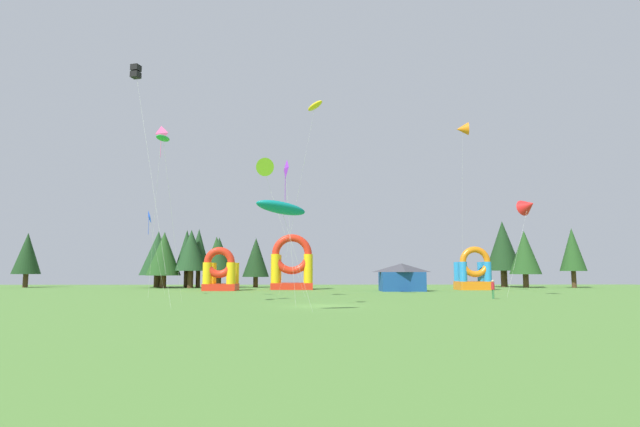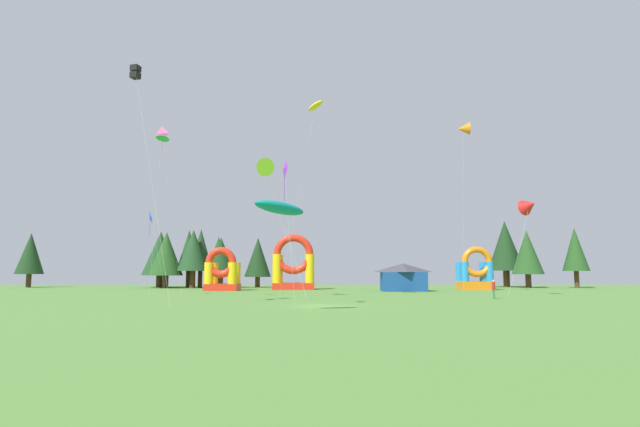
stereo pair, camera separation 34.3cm
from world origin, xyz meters
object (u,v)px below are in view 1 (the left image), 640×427
Objects in this scene: person_far_side at (493,287)px; kite_red_delta at (528,206)px; kite_blue_diamond at (148,218)px; kite_pink_diamond at (161,136)px; inflatable_blue_arch at (473,274)px; kite_yellow_parafoil at (315,106)px; kite_lime_delta at (263,167)px; kite_orange_delta at (462,129)px; kite_green_parafoil at (163,139)px; kite_black_box at (136,72)px; festival_tent at (402,277)px; kite_teal_parafoil at (281,208)px; inflatable_orange_dome at (292,268)px; inflatable_red_slide at (221,275)px; kite_purple_diamond at (284,171)px.

kite_red_delta is at bearing -57.42° from person_far_side.
kite_red_delta reaches higher than kite_blue_diamond.
kite_pink_diamond is 2.66× the size of inflatable_blue_arch.
kite_pink_diamond is at bearing -166.85° from kite_yellow_parafoil.
kite_orange_delta reaches higher than kite_lime_delta.
kite_green_parafoil is 7.36× the size of person_far_side.
kite_black_box is (-30.33, -23.06, -2.46)m from kite_orange_delta.
kite_yellow_parafoil is 3.31× the size of inflatable_blue_arch.
kite_pink_diamond is 8.97× the size of person_far_side.
person_far_side is 0.32× the size of festival_tent.
kite_orange_delta reaches higher than inflatable_blue_arch.
kite_lime_delta is 17.91m from kite_teal_parafoil.
kite_yellow_parafoil is at bearing -82.41° from inflatable_orange_dome.
kite_teal_parafoil reaches higher than inflatable_blue_arch.
kite_yellow_parafoil reaches higher than kite_teal_parafoil.
inflatable_blue_arch is (3.94, 10.13, -17.01)m from kite_orange_delta.
kite_green_parafoil is 2.26× the size of inflatable_red_slide.
kite_orange_delta is at bearing -13.83° from person_far_side.
kite_pink_diamond is (-11.70, 10.29, 5.20)m from kite_purple_diamond.
kite_teal_parafoil is at bearing 123.30° from person_far_side.
kite_pink_diamond is 1.82× the size of kite_blue_diamond.
inflatable_red_slide is at bearing 107.05° from kite_purple_diamond.
kite_green_parafoil is at bearing -129.17° from festival_tent.
kite_red_delta is 0.50× the size of kite_orange_delta.
kite_lime_delta reaches higher than person_far_side.
festival_tent is at bearing 126.58° from kite_red_delta.
kite_purple_diamond is 5.87× the size of person_far_side.
kite_purple_diamond is at bearing -49.90° from kite_blue_diamond.
kite_lime_delta is at bearing 57.84° from kite_green_parafoil.
inflatable_blue_arch is at bearing 3.09° from inflatable_red_slide.
kite_purple_diamond is 9.69m from kite_green_parafoil.
kite_pink_diamond is 32.83m from person_far_side.
kite_green_parafoil is (-9.07, 2.00, 2.77)m from kite_purple_diamond.
kite_purple_diamond reaches higher than kite_teal_parafoil.
kite_blue_diamond is at bearing 113.12° from kite_pink_diamond.
kite_yellow_parafoil is at bearing 83.05° from kite_teal_parafoil.
kite_blue_diamond is 1.13× the size of inflatable_orange_dome.
kite_pink_diamond is (-2.63, 8.29, 2.43)m from kite_green_parafoil.
kite_black_box reaches higher than person_far_side.
kite_orange_delta is 34.97m from inflatable_red_slide.
kite_green_parafoil is at bearing -69.76° from kite_blue_diamond.
kite_purple_diamond is at bearing -125.09° from inflatable_blue_arch.
kite_green_parafoil reaches higher than inflatable_orange_dome.
kite_green_parafoil reaches higher than kite_blue_diamond.
kite_black_box reaches higher than festival_tent.
inflatable_red_slide is (-27.91, 20.83, 1.03)m from person_far_side.
kite_lime_delta is 25.64m from festival_tent.
kite_blue_diamond is 16.14m from inflatable_red_slide.
kite_red_delta is at bearing -26.08° from inflatable_red_slide.
inflatable_blue_arch is 33.38m from inflatable_red_slide.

